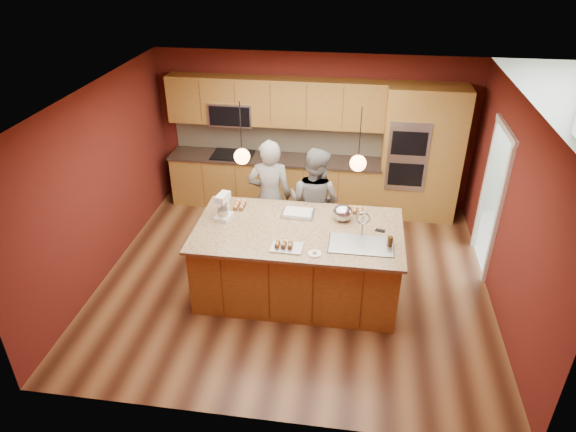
% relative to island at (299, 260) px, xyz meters
% --- Properties ---
extents(floor, '(5.50, 5.50, 0.00)m').
position_rel_island_xyz_m(floor, '(-0.10, 0.28, -0.52)').
color(floor, '#402113').
rests_on(floor, ground).
extents(ceiling, '(5.50, 5.50, 0.00)m').
position_rel_island_xyz_m(ceiling, '(-0.10, 0.28, 2.18)').
color(ceiling, white).
rests_on(ceiling, ground).
extents(wall_back, '(5.50, 0.00, 5.50)m').
position_rel_island_xyz_m(wall_back, '(-0.10, 2.78, 0.83)').
color(wall_back, '#551813').
rests_on(wall_back, ground).
extents(wall_front, '(5.50, 0.00, 5.50)m').
position_rel_island_xyz_m(wall_front, '(-0.10, -2.22, 0.83)').
color(wall_front, '#551813').
rests_on(wall_front, ground).
extents(wall_left, '(0.00, 5.00, 5.00)m').
position_rel_island_xyz_m(wall_left, '(-2.85, 0.28, 0.83)').
color(wall_left, '#551813').
rests_on(wall_left, ground).
extents(wall_right, '(0.00, 5.00, 5.00)m').
position_rel_island_xyz_m(wall_right, '(2.65, 0.28, 0.83)').
color(wall_right, '#551813').
rests_on(wall_right, ground).
extents(cabinet_run, '(3.74, 0.64, 2.30)m').
position_rel_island_xyz_m(cabinet_run, '(-0.78, 2.53, 0.47)').
color(cabinet_run, olive).
rests_on(cabinet_run, floor).
extents(oven_column, '(1.30, 0.62, 2.30)m').
position_rel_island_xyz_m(oven_column, '(1.75, 2.48, 0.64)').
color(oven_column, olive).
rests_on(oven_column, floor).
extents(doorway_trim, '(0.08, 1.11, 2.20)m').
position_rel_island_xyz_m(doorway_trim, '(2.63, 1.08, 0.53)').
color(doorway_trim, silver).
rests_on(doorway_trim, wall_right).
extents(pendant_left, '(0.20, 0.20, 0.80)m').
position_rel_island_xyz_m(pendant_left, '(-0.73, 0.00, 1.49)').
color(pendant_left, black).
rests_on(pendant_left, ceiling).
extents(pendant_right, '(0.20, 0.20, 0.80)m').
position_rel_island_xyz_m(pendant_right, '(0.70, 0.00, 1.49)').
color(pendant_right, black).
rests_on(pendant_right, ceiling).
extents(island, '(2.75, 1.53, 1.39)m').
position_rel_island_xyz_m(island, '(0.00, 0.00, 0.00)').
color(island, olive).
rests_on(island, floor).
extents(person_left, '(0.71, 0.51, 1.83)m').
position_rel_island_xyz_m(person_left, '(-0.58, 1.02, 0.40)').
color(person_left, black).
rests_on(person_left, floor).
extents(person_right, '(1.04, 0.94, 1.74)m').
position_rel_island_xyz_m(person_right, '(0.10, 1.02, 0.36)').
color(person_right, slate).
rests_on(person_right, floor).
extents(stand_mixer, '(0.23, 0.29, 0.36)m').
position_rel_island_xyz_m(stand_mixer, '(-1.06, 0.15, 0.65)').
color(stand_mixer, white).
rests_on(stand_mixer, island).
extents(sheet_cake, '(0.45, 0.34, 0.05)m').
position_rel_island_xyz_m(sheet_cake, '(-0.07, 0.39, 0.52)').
color(sheet_cake, '#B9BBBF').
rests_on(sheet_cake, island).
extents(cooling_rack, '(0.40, 0.29, 0.02)m').
position_rel_island_xyz_m(cooling_rack, '(-0.10, -0.47, 0.51)').
color(cooling_rack, '#B9BCC0').
rests_on(cooling_rack, island).
extents(mixing_bowl, '(0.27, 0.27, 0.23)m').
position_rel_island_xyz_m(mixing_bowl, '(0.55, 0.32, 0.60)').
color(mixing_bowl, '#B6B8BE').
rests_on(mixing_bowl, island).
extents(plate, '(0.16, 0.16, 0.01)m').
position_rel_island_xyz_m(plate, '(0.26, -0.56, 0.50)').
color(plate, white).
rests_on(plate, island).
extents(tumbler, '(0.07, 0.07, 0.14)m').
position_rel_island_xyz_m(tumbler, '(1.16, -0.25, 0.56)').
color(tumbler, '#32220A').
rests_on(tumbler, island).
extents(phone, '(0.14, 0.10, 0.01)m').
position_rel_island_xyz_m(phone, '(1.05, 0.11, 0.50)').
color(phone, black).
rests_on(phone, island).
extents(cupcakes_left, '(0.17, 0.26, 0.08)m').
position_rel_island_xyz_m(cupcakes_left, '(-0.91, 0.48, 0.53)').
color(cupcakes_left, tan).
rests_on(cupcakes_left, island).
extents(cupcakes_rack, '(0.24, 0.16, 0.07)m').
position_rel_island_xyz_m(cupcakes_rack, '(-0.14, -0.46, 0.55)').
color(cupcakes_rack, tan).
rests_on(cupcakes_rack, island).
extents(cupcakes_right, '(0.25, 0.17, 0.08)m').
position_rel_island_xyz_m(cupcakes_right, '(0.71, 0.56, 0.53)').
color(cupcakes_right, tan).
rests_on(cupcakes_right, island).
extents(dryer, '(0.58, 0.60, 0.90)m').
position_rel_island_xyz_m(dryer, '(4.09, 1.81, -0.06)').
color(dryer, white).
rests_on(dryer, floor).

